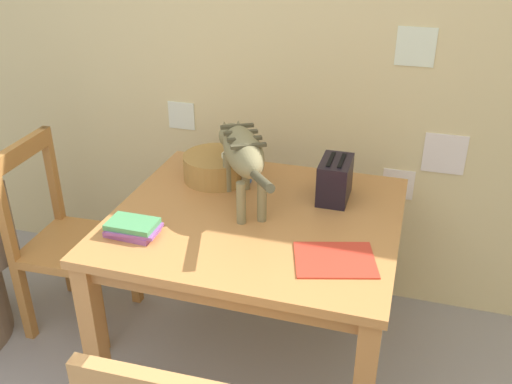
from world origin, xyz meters
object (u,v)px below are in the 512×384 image
at_px(book_stack, 133,228).
at_px(wicker_basket, 216,166).
at_px(magazine, 335,260).
at_px(dining_table, 256,235).
at_px(saucer_bowl, 232,176).
at_px(wooden_chair_near, 67,240).
at_px(coffee_mug, 233,163).
at_px(cat, 242,152).
at_px(toaster, 335,180).

relative_size(book_stack, wicker_basket, 0.70).
bearing_deg(book_stack, magazine, 3.39).
relative_size(magazine, wicker_basket, 0.94).
xyz_separation_m(dining_table, saucer_bowl, (-0.19, 0.27, 0.11)).
height_order(magazine, wooden_chair_near, wooden_chair_near).
xyz_separation_m(dining_table, book_stack, (-0.39, -0.27, 0.12)).
bearing_deg(saucer_bowl, wicker_basket, -174.38).
height_order(dining_table, wicker_basket, wicker_basket).
bearing_deg(wicker_basket, magazine, -38.74).
bearing_deg(coffee_mug, wooden_chair_near, -163.24).
relative_size(cat, magazine, 2.32).
xyz_separation_m(magazine, wicker_basket, (-0.61, 0.49, 0.05)).
xyz_separation_m(magazine, wooden_chair_near, (-1.28, 0.27, -0.32)).
height_order(dining_table, book_stack, book_stack).
bearing_deg(coffee_mug, saucer_bowl, -180.00).
height_order(saucer_bowl, toaster, toaster).
relative_size(dining_table, book_stack, 5.50).
height_order(cat, toaster, cat).
distance_m(cat, wooden_chair_near, 1.01).
bearing_deg(coffee_mug, toaster, -5.73).
bearing_deg(saucer_bowl, wooden_chair_near, -163.17).
bearing_deg(cat, book_stack, -160.75).
xyz_separation_m(saucer_bowl, wooden_chair_near, (-0.75, -0.23, -0.33)).
height_order(dining_table, magazine, magazine).
bearing_deg(toaster, book_stack, -143.14).
xyz_separation_m(saucer_bowl, coffee_mug, (0.00, 0.00, 0.06)).
bearing_deg(toaster, dining_table, -140.11).
bearing_deg(saucer_bowl, dining_table, -54.96).
height_order(saucer_bowl, wicker_basket, wicker_basket).
distance_m(dining_table, book_stack, 0.49).
bearing_deg(magazine, wooden_chair_near, 151.99).
height_order(coffee_mug, book_stack, coffee_mug).
height_order(cat, wooden_chair_near, cat).
distance_m(book_stack, toaster, 0.83).
height_order(book_stack, toaster, toaster).
bearing_deg(dining_table, cat, 134.16).
bearing_deg(magazine, toaster, 84.08).
distance_m(book_stack, wicker_basket, 0.55).
distance_m(dining_table, toaster, 0.39).
distance_m(dining_table, wooden_chair_near, 0.96).
relative_size(wicker_basket, toaster, 1.45).
bearing_deg(wooden_chair_near, toaster, 96.03).
relative_size(coffee_mug, toaster, 0.67).
xyz_separation_m(cat, toaster, (0.35, 0.14, -0.14)).
bearing_deg(cat, wooden_chair_near, 152.88).
height_order(wicker_basket, wooden_chair_near, wooden_chair_near).
distance_m(dining_table, magazine, 0.43).
distance_m(cat, wicker_basket, 0.30).
bearing_deg(saucer_bowl, book_stack, -110.48).
xyz_separation_m(dining_table, toaster, (0.27, 0.22, 0.18)).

